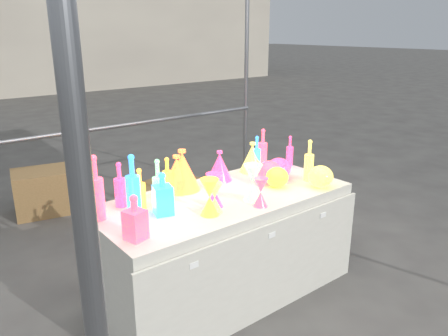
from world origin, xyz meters
TOP-DOWN VIEW (x-y plane):
  - ground at (0.00, 0.00)m, footprint 80.00×80.00m
  - display_table at (0.00, -0.01)m, footprint 1.84×0.83m
  - cardboard_box_closed at (-0.55, 2.31)m, footprint 0.70×0.57m
  - cardboard_box_flat at (0.82, 2.15)m, footprint 0.88×0.73m
  - bottle_0 at (-0.56, 0.15)m, footprint 0.09×0.09m
  - bottle_2 at (-0.84, 0.16)m, footprint 0.10×0.10m
  - bottle_3 at (-0.64, 0.27)m, footprint 0.09×0.09m
  - bottle_4 at (-0.85, 0.24)m, footprint 0.10×0.10m
  - bottle_5 at (-0.47, 0.07)m, footprint 0.08×0.08m
  - bottle_6 at (-0.29, 0.27)m, footprint 0.08×0.08m
  - bottle_7 at (-0.62, 0.11)m, footprint 0.12×0.12m
  - decanter_1 at (-0.78, -0.21)m, footprint 0.13×0.13m
  - decanter_2 at (-0.49, -0.01)m, footprint 0.14×0.14m
  - hourglass_0 at (0.07, -0.29)m, footprint 0.12×0.12m
  - hourglass_1 at (-0.17, -0.11)m, footprint 0.15×0.15m
  - hourglass_2 at (-0.22, -0.19)m, footprint 0.11×0.11m
  - hourglass_3 at (0.09, -0.19)m, footprint 0.16×0.16m
  - hourglass_4 at (-0.27, -0.20)m, footprint 0.15×0.15m
  - globe_0 at (0.41, -0.10)m, footprint 0.20×0.20m
  - globe_1 at (0.65, -0.30)m, footprint 0.22×0.22m
  - globe_2 at (0.43, -0.00)m, footprint 0.22×0.22m
  - globe_3 at (0.54, 0.01)m, footprint 0.24×0.24m
  - lampshade_0 at (-0.15, 0.28)m, footprint 0.30×0.30m
  - lampshade_1 at (-0.20, 0.28)m, footprint 0.29×0.29m
  - lampshade_2 at (0.18, 0.28)m, footprint 0.25×0.25m
  - lampshade_3 at (0.51, 0.28)m, footprint 0.26×0.26m
  - bottle_8 at (0.54, 0.26)m, footprint 0.08×0.08m
  - bottle_9 at (0.66, 0.32)m, footprint 0.08×0.08m
  - bottle_10 at (0.86, 0.20)m, footprint 0.06×0.06m
  - bottle_11 at (0.70, -0.14)m, footprint 0.07×0.07m

SIDE VIEW (x-z plane):
  - ground at x=0.00m, z-range 0.00..0.00m
  - cardboard_box_flat at x=0.82m, z-range 0.00..0.06m
  - cardboard_box_closed at x=-0.55m, z-range 0.00..0.45m
  - display_table at x=0.00m, z-range 0.00..0.75m
  - globe_0 at x=0.41m, z-range 0.75..0.88m
  - globe_1 at x=0.65m, z-range 0.75..0.89m
  - globe_3 at x=0.54m, z-range 0.75..0.90m
  - globe_2 at x=0.43m, z-range 0.75..0.90m
  - hourglass_0 at x=0.07m, z-range 0.75..0.94m
  - hourglass_2 at x=-0.22m, z-range 0.75..0.94m
  - hourglass_1 at x=-0.17m, z-range 0.75..0.97m
  - lampshade_2 at x=0.18m, z-range 0.75..0.98m
  - hourglass_4 at x=-0.27m, z-range 0.75..0.98m
  - lampshade_3 at x=0.51m, z-range 0.75..0.99m
  - hourglass_3 at x=0.09m, z-range 0.75..1.00m
  - decanter_1 at x=-0.78m, z-range 0.75..1.01m
  - bottle_10 at x=0.86m, z-range 0.75..1.01m
  - lampshade_1 at x=-0.20m, z-range 0.75..1.01m
  - bottle_6 at x=-0.29m, z-range 0.75..1.02m
  - bottle_0 at x=-0.56m, z-range 0.75..1.02m
  - decanter_2 at x=-0.49m, z-range 0.75..1.02m
  - bottle_8 at x=0.54m, z-range 0.75..1.04m
  - lampshade_0 at x=-0.15m, z-range 0.75..1.04m
  - bottle_3 at x=-0.64m, z-range 0.75..1.05m
  - bottle_11 at x=0.70m, z-range 0.75..1.07m
  - bottle_9 at x=0.66m, z-range 0.75..1.08m
  - bottle_5 at x=-0.47m, z-range 0.75..1.08m
  - bottle_4 at x=-0.85m, z-range 0.75..1.09m
  - bottle_7 at x=-0.62m, z-range 0.75..1.13m
  - bottle_2 at x=-0.84m, z-range 0.75..1.15m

